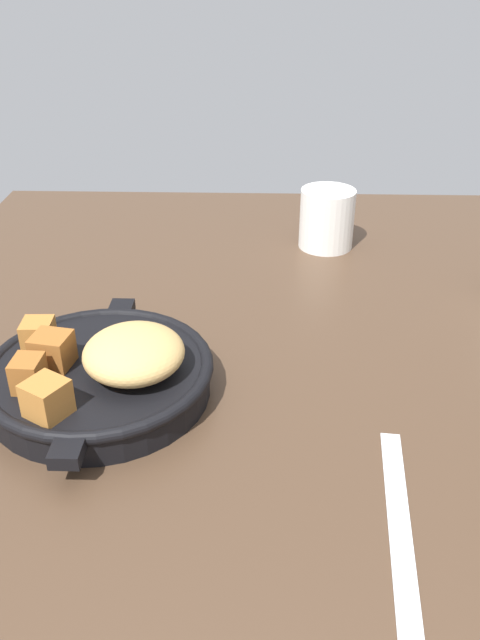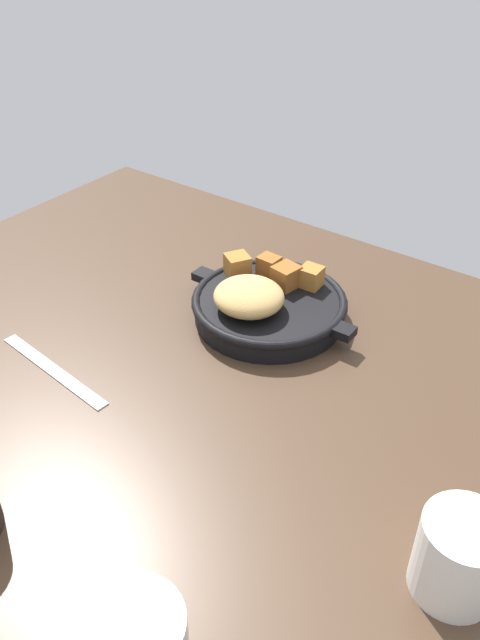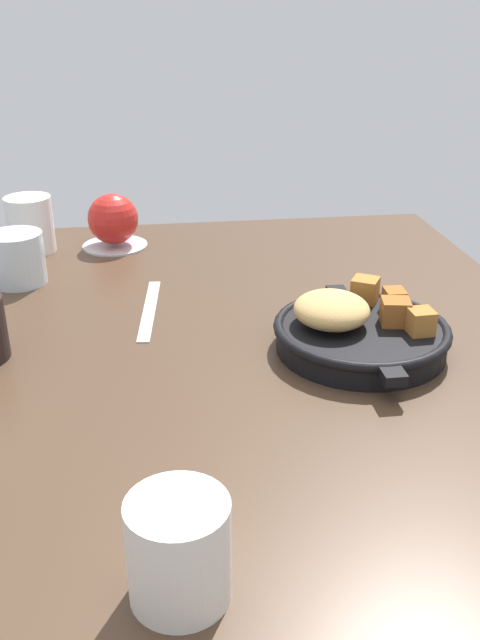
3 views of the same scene
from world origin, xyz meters
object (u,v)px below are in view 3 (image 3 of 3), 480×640
ceramic_mug_white (179,550)px  water_glass_short (17,258)px  cast_iron_skillet (358,330)px  butter_knife (149,309)px  white_creamer_pitcher (30,224)px  red_apple (113,219)px

ceramic_mug_white → water_glass_short: size_ratio=1.00×
cast_iron_skillet → butter_knife: 28.48cm
ceramic_mug_white → butter_knife: bearing=1.4°
ceramic_mug_white → white_creamer_pitcher: bearing=14.5°
red_apple → ceramic_mug_white: size_ratio=1.05×
cast_iron_skillet → water_glass_short: bearing=57.7°
cast_iron_skillet → ceramic_mug_white: 41.73cm
white_creamer_pitcher → water_glass_short: 14.00cm
red_apple → white_creamer_pitcher: size_ratio=0.92×
red_apple → white_creamer_pitcher: white_creamer_pitcher is taller
white_creamer_pitcher → ceramic_mug_white: white_creamer_pitcher is taller
water_glass_short → white_creamer_pitcher: bearing=-0.7°
white_creamer_pitcher → water_glass_short: (-13.98, 0.17, -0.77)cm
butter_knife → white_creamer_pitcher: 32.51cm
white_creamer_pitcher → ceramic_mug_white: bearing=-165.5°
red_apple → white_creamer_pitcher: 13.23cm
cast_iron_skillet → ceramic_mug_white: ceramic_mug_white is taller
red_apple → white_creamer_pitcher: (-0.57, 13.22, -0.22)cm
water_glass_short → butter_knife: bearing=-123.9°
white_creamer_pitcher → water_glass_short: white_creamer_pitcher is taller
ceramic_mug_white → water_glass_short: 64.99cm
white_creamer_pitcher → water_glass_short: size_ratio=1.14×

